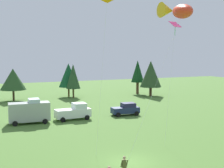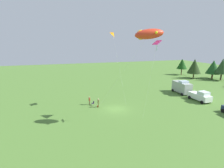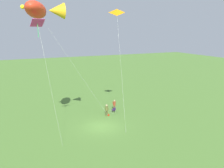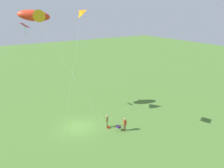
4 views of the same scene
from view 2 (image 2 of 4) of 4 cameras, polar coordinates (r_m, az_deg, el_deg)
name	(u,v)px [view 2 (image 2 of 4)]	position (r m, az deg, el deg)	size (l,w,h in m)	color
ground_plane	(116,109)	(33.89, 1.35, -8.19)	(160.00, 160.00, 0.00)	#4B752F
person_kite_flyer	(98,102)	(34.60, -4.47, -5.97)	(0.59, 0.44, 1.74)	#505326
folding_chair	(93,103)	(35.98, -6.20, -6.14)	(0.57, 0.57, 0.82)	#2B1846
person_spectator	(89,100)	(36.07, -7.40, -5.23)	(0.57, 0.38, 1.74)	brown
backpack_on_grass	(98,106)	(35.12, -4.67, -7.25)	(0.32, 0.22, 0.22)	red
van_motorhome_grey	(182,87)	(47.13, 21.81, -0.90)	(5.54, 2.90, 3.34)	#9CA59C
truck_white_pickup	(200,96)	(42.73, 26.86, -3.54)	(5.05, 2.50, 2.34)	silver
kite_large_fish	(148,34)	(26.47, 11.54, 15.66)	(10.78, 7.64, 14.52)	red
kite_delta_orange	(114,34)	(33.59, 0.55, 15.99)	(1.65, 3.50, 14.48)	orange
kite_diamond_rainbow	(157,45)	(26.66, 14.37, 12.29)	(2.31, 1.48, 12.77)	#D83493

